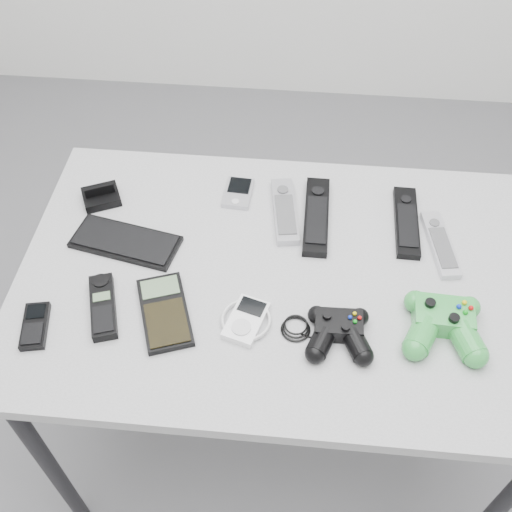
# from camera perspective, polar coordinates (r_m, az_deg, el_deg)

# --- Properties ---
(floor) EXTENTS (3.50, 3.50, 0.00)m
(floor) POSITION_cam_1_polar(r_m,az_deg,el_deg) (1.94, -0.18, -14.92)
(floor) COLOR slate
(floor) RESTS_ON ground
(desk) EXTENTS (1.13, 0.73, 0.76)m
(desk) POSITION_cam_1_polar(r_m,az_deg,el_deg) (1.32, 2.54, -3.44)
(desk) COLOR gray
(desk) RESTS_ON floor
(pda_keyboard) EXTENTS (0.25, 0.15, 0.01)m
(pda_keyboard) POSITION_cam_1_polar(r_m,az_deg,el_deg) (1.35, -12.32, 1.36)
(pda_keyboard) COLOR black
(pda_keyboard) RESTS_ON desk
(dock_bracket) EXTENTS (0.11, 0.10, 0.04)m
(dock_bracket) POSITION_cam_1_polar(r_m,az_deg,el_deg) (1.45, -14.60, 5.80)
(dock_bracket) COLOR black
(dock_bracket) RESTS_ON desk
(pda) EXTENTS (0.07, 0.10, 0.02)m
(pda) POSITION_cam_1_polar(r_m,az_deg,el_deg) (1.43, -1.71, 6.07)
(pda) COLOR #ABAAB2
(pda) RESTS_ON desk
(remote_silver_a) EXTENTS (0.08, 0.21, 0.02)m
(remote_silver_a) POSITION_cam_1_polar(r_m,az_deg,el_deg) (1.38, 2.75, 4.36)
(remote_silver_a) COLOR #ABAAB2
(remote_silver_a) RESTS_ON desk
(remote_black_a) EXTENTS (0.06, 0.24, 0.02)m
(remote_black_a) POSITION_cam_1_polar(r_m,az_deg,el_deg) (1.37, 5.78, 3.87)
(remote_black_a) COLOR black
(remote_black_a) RESTS_ON desk
(remote_black_b) EXTENTS (0.05, 0.21, 0.02)m
(remote_black_b) POSITION_cam_1_polar(r_m,az_deg,el_deg) (1.40, 14.14, 3.21)
(remote_black_b) COLOR black
(remote_black_b) RESTS_ON desk
(remote_silver_b) EXTENTS (0.07, 0.19, 0.02)m
(remote_silver_b) POSITION_cam_1_polar(r_m,az_deg,el_deg) (1.37, 17.14, 1.13)
(remote_silver_b) COLOR silver
(remote_silver_b) RESTS_ON desk
(mobile_phone) EXTENTS (0.07, 0.11, 0.02)m
(mobile_phone) POSITION_cam_1_polar(r_m,az_deg,el_deg) (1.26, -20.31, -6.23)
(mobile_phone) COLOR black
(mobile_phone) RESTS_ON desk
(cordless_handset) EXTENTS (0.09, 0.16, 0.02)m
(cordless_handset) POSITION_cam_1_polar(r_m,az_deg,el_deg) (1.24, -14.37, -4.66)
(cordless_handset) COLOR black
(cordless_handset) RESTS_ON desk
(calculator) EXTENTS (0.15, 0.20, 0.02)m
(calculator) POSITION_cam_1_polar(r_m,az_deg,el_deg) (1.21, -8.69, -5.27)
(calculator) COLOR black
(calculator) RESTS_ON desk
(mp3_player) EXTENTS (0.13, 0.13, 0.02)m
(mp3_player) POSITION_cam_1_polar(r_m,az_deg,el_deg) (1.19, -0.95, -6.10)
(mp3_player) COLOR white
(mp3_player) RESTS_ON desk
(controller_black) EXTENTS (0.22, 0.14, 0.04)m
(controller_black) POSITION_cam_1_polar(r_m,az_deg,el_deg) (1.17, 7.90, -7.04)
(controller_black) COLOR black
(controller_black) RESTS_ON desk
(controller_green) EXTENTS (0.17, 0.18, 0.05)m
(controller_green) POSITION_cam_1_polar(r_m,az_deg,el_deg) (1.22, 17.46, -6.03)
(controller_green) COLOR #227D37
(controller_green) RESTS_ON desk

